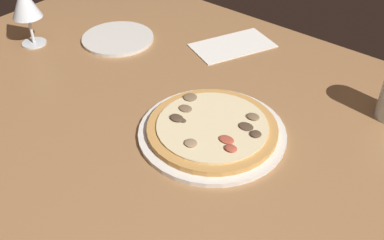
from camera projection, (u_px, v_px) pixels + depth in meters
The scene contains 5 objects.
dining_table at pixel (173, 136), 95.25cm from camera, with size 150.00×110.00×4.00cm, color #996B42.
pizza_main at pixel (212, 130), 91.83cm from camera, with size 30.05×30.05×3.34cm.
wine_glass_far at pixel (25, 4), 115.70cm from camera, with size 7.65×7.65×16.24cm.
side_plate at pixel (118, 38), 124.20cm from camera, with size 19.48×19.48×0.90cm, color silver.
paper_menu at pixel (232, 46), 121.64cm from camera, with size 11.93×21.32×0.30cm, color white.
Camera 1 is at (-49.75, 53.56, 63.29)cm, focal length 42.53 mm.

